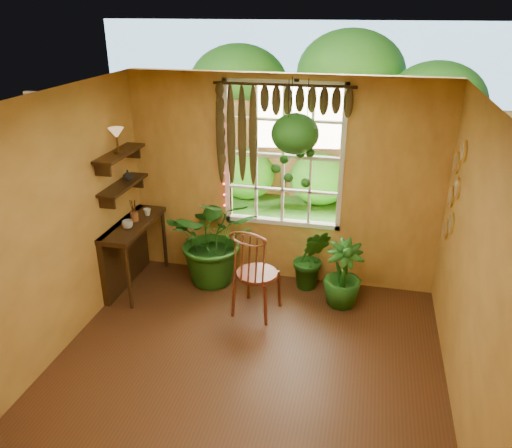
{
  "coord_description": "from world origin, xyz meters",
  "views": [
    {
      "loc": [
        1.04,
        -3.69,
        3.44
      ],
      "look_at": [
        -0.09,
        1.15,
        1.24
      ],
      "focal_mm": 35.0,
      "sensor_mm": 36.0,
      "label": 1
    }
  ],
  "objects_px": {
    "counter_ledge": "(128,246)",
    "potted_plant_mid": "(311,258)",
    "potted_plant_left": "(215,238)",
    "windsor_chair": "(255,285)",
    "hanging_basket": "(295,140)"
  },
  "relations": [
    {
      "from": "counter_ledge",
      "to": "hanging_basket",
      "type": "relative_size",
      "value": 0.98
    },
    {
      "from": "windsor_chair",
      "to": "potted_plant_left",
      "type": "height_order",
      "value": "windsor_chair"
    },
    {
      "from": "potted_plant_left",
      "to": "counter_ledge",
      "type": "bearing_deg",
      "value": -163.32
    },
    {
      "from": "potted_plant_left",
      "to": "potted_plant_mid",
      "type": "height_order",
      "value": "potted_plant_left"
    },
    {
      "from": "windsor_chair",
      "to": "potted_plant_mid",
      "type": "xyz_separation_m",
      "value": [
        0.57,
        0.74,
        0.05
      ]
    },
    {
      "from": "counter_ledge",
      "to": "potted_plant_mid",
      "type": "bearing_deg",
      "value": 10.6
    },
    {
      "from": "counter_ledge",
      "to": "potted_plant_left",
      "type": "xyz_separation_m",
      "value": [
        1.08,
        0.32,
        0.09
      ]
    },
    {
      "from": "counter_ledge",
      "to": "hanging_basket",
      "type": "bearing_deg",
      "value": 7.33
    },
    {
      "from": "windsor_chair",
      "to": "hanging_basket",
      "type": "xyz_separation_m",
      "value": [
        0.33,
        0.57,
        1.63
      ]
    },
    {
      "from": "potted_plant_left",
      "to": "hanging_basket",
      "type": "height_order",
      "value": "hanging_basket"
    },
    {
      "from": "potted_plant_left",
      "to": "hanging_basket",
      "type": "xyz_separation_m",
      "value": [
        1.02,
        -0.05,
        1.37
      ]
    },
    {
      "from": "windsor_chair",
      "to": "potted_plant_left",
      "type": "bearing_deg",
      "value": 150.16
    },
    {
      "from": "counter_ledge",
      "to": "potted_plant_mid",
      "type": "distance_m",
      "value": 2.39
    },
    {
      "from": "hanging_basket",
      "to": "potted_plant_left",
      "type": "bearing_deg",
      "value": 177.0
    },
    {
      "from": "counter_ledge",
      "to": "windsor_chair",
      "type": "height_order",
      "value": "windsor_chair"
    }
  ]
}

